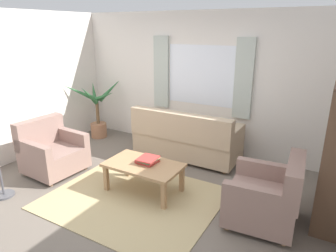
{
  "coord_description": "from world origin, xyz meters",
  "views": [
    {
      "loc": [
        2.26,
        -2.97,
        2.31
      ],
      "look_at": [
        0.16,
        0.7,
        0.91
      ],
      "focal_mm": 32.08,
      "sensor_mm": 36.0,
      "label": 1
    }
  ],
  "objects": [
    {
      "name": "window_with_curtains",
      "position": [
        0.0,
        2.18,
        1.45
      ],
      "size": [
        1.98,
        0.07,
        1.4
      ],
      "color": "white"
    },
    {
      "name": "armchair_left",
      "position": [
        -1.67,
        0.03,
        0.35
      ],
      "size": [
        0.87,
        0.89,
        0.88
      ],
      "rotation": [
        0.0,
        0.0,
        1.51
      ],
      "color": "gray",
      "rests_on": "ground_plane"
    },
    {
      "name": "bookshelf",
      "position": [
        2.34,
        0.8,
        0.8
      ],
      "size": [
        0.3,
        0.94,
        1.72
      ],
      "rotation": [
        0.0,
        0.0,
        1.57
      ],
      "color": "brown",
      "rests_on": "ground_plane"
    },
    {
      "name": "book_stack_on_table",
      "position": [
        0.04,
        0.32,
        0.48
      ],
      "size": [
        0.3,
        0.31,
        0.08
      ],
      "color": "#B23833",
      "rests_on": "coffee_table"
    },
    {
      "name": "coffee_table",
      "position": [
        0.01,
        0.25,
        0.38
      ],
      "size": [
        1.1,
        0.64,
        0.44
      ],
      "color": "#A87F56",
      "rests_on": "ground_plane"
    },
    {
      "name": "ground_plane",
      "position": [
        0.0,
        0.0,
        0.0
      ],
      "size": [
        6.24,
        6.24,
        0.0
      ],
      "primitive_type": "plane",
      "color": "#6B6056"
    },
    {
      "name": "armchair_right",
      "position": [
        1.73,
        0.38,
        0.35
      ],
      "size": [
        0.88,
        0.9,
        0.88
      ],
      "rotation": [
        0.0,
        0.0,
        -1.5
      ],
      "color": "gray",
      "rests_on": "ground_plane"
    },
    {
      "name": "area_rug",
      "position": [
        0.0,
        0.0,
        0.01
      ],
      "size": [
        2.31,
        1.9,
        0.01
      ],
      "primitive_type": "cube",
      "color": "tan",
      "rests_on": "ground_plane"
    },
    {
      "name": "wall_back",
      "position": [
        0.0,
        2.26,
        1.3
      ],
      "size": [
        5.32,
        0.12,
        2.6
      ],
      "primitive_type": "cube",
      "color": "silver",
      "rests_on": "ground_plane"
    },
    {
      "name": "couch",
      "position": [
        -0.0,
        1.62,
        0.37
      ],
      "size": [
        1.9,
        0.82,
        0.92
      ],
      "rotation": [
        0.0,
        0.0,
        3.14
      ],
      "color": "tan",
      "rests_on": "ground_plane"
    },
    {
      "name": "potted_plant",
      "position": [
        -2.16,
        1.67,
        0.54
      ],
      "size": [
        0.95,
        1.2,
        1.27
      ],
      "color": "#9E6B4C",
      "rests_on": "ground_plane"
    },
    {
      "name": "wall_left",
      "position": [
        -2.66,
        0.0,
        1.3
      ],
      "size": [
        0.12,
        4.4,
        2.6
      ],
      "primitive_type": "cube",
      "color": "silver",
      "rests_on": "ground_plane"
    }
  ]
}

